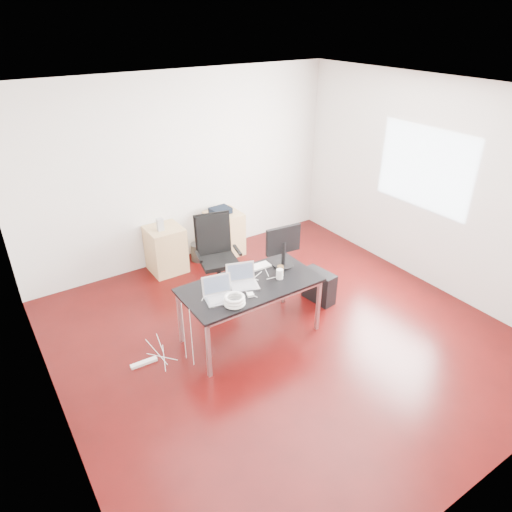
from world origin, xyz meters
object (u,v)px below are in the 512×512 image
filing_cabinet_right (224,233)px  pc_tower (319,286)px  desk (250,288)px  filing_cabinet_left (166,249)px  office_chair (216,251)px

filing_cabinet_right → pc_tower: 1.93m
desk → filing_cabinet_left: 2.05m
filing_cabinet_right → office_chair: bearing=-125.3°
desk → office_chair: size_ratio=1.48×
desk → filing_cabinet_right: bearing=68.0°
desk → pc_tower: size_ratio=3.56×
office_chair → filing_cabinet_right: 1.13m
desk → filing_cabinet_left: (-0.19, 2.02, -0.33)m
office_chair → filing_cabinet_left: (-0.37, 0.90, -0.26)m
filing_cabinet_right → pc_tower: size_ratio=1.56×
desk → pc_tower: desk is taller
office_chair → pc_tower: 1.46m
office_chair → filing_cabinet_right: bearing=67.9°
desk → pc_tower: bearing=6.0°
office_chair → filing_cabinet_right: office_chair is taller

